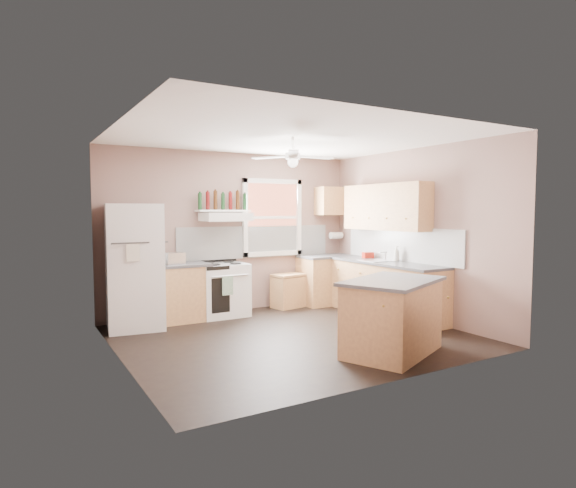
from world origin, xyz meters
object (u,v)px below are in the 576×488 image
cart (288,292)px  toaster (175,258)px  refrigerator (135,267)px  stove (222,290)px  island (392,318)px

cart → toaster: bearing=171.6°
refrigerator → cart: size_ratio=3.32×
toaster → stove: bearing=-0.2°
island → stove: bearing=84.2°
refrigerator → stove: 1.51m
stove → cart: size_ratio=1.57×
island → cart: bearing=60.2°
refrigerator → cart: bearing=11.8°
stove → island: same height
toaster → stove: toaster is taller
island → refrigerator: bearing=106.4°
refrigerator → island: (2.39, -2.82, -0.48)m
stove → island: (0.97, -2.97, 0.00)m
toaster → stove: (0.79, 0.05, -0.56)m
toaster → island: 3.45m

